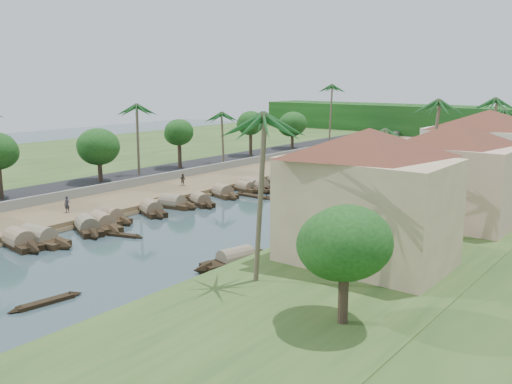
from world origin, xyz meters
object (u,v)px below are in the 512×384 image
Objects in this scene: building_near at (367,196)px; person_near at (67,204)px; bridge at (451,146)px; sampan_1 at (19,242)px; sampan_0 at (38,239)px.

person_near is at bearing -174.48° from building_near.
bridge is 76.54m from building_near.
sampan_1 is (-28.45, -11.66, -5.96)m from building_near.
building_near is at bearing 13.02° from sampan_0.
building_near is 33.87m from person_near.
sampan_1 is (-9.46, -85.66, -1.30)m from bridge.
person_near is at bearing 127.21° from sampan_1.
building_near reaches higher than bridge.
sampan_0 is 1.60m from sampan_1.
sampan_1 is 9.85m from person_near.
sampan_1 is at bearing -96.30° from bridge.
sampan_0 reaches higher than sampan_1.
bridge is 84.60m from sampan_0.
building_near reaches higher than sampan_0.
building_near is (18.99, -74.00, 4.66)m from bridge.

